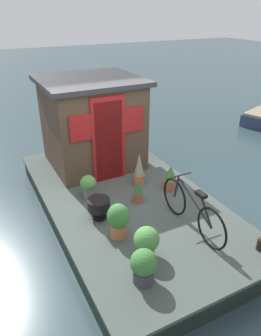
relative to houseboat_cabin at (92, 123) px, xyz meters
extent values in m
plane|color=#2D4247|center=(-1.66, 0.00, -1.46)|extent=(60.00, 60.00, 0.00)
cube|color=#424C47|center=(-1.66, 0.00, -1.03)|extent=(5.55, 2.97, 0.06)
cube|color=black|center=(-1.66, 0.00, -1.26)|extent=(5.44, 2.91, 0.40)
cube|color=#4C3828|center=(0.01, 0.00, -0.06)|extent=(1.77, 1.92, 1.88)
cube|color=#28282B|center=(0.01, 0.00, 0.93)|extent=(1.97, 2.12, 0.10)
cube|color=#144733|center=(-0.90, 0.00, -0.15)|extent=(0.04, 0.60, 1.70)
cube|color=maroon|center=(-0.90, 0.00, -0.10)|extent=(0.03, 0.72, 1.80)
cube|color=maroon|center=(-0.90, -0.58, 0.25)|extent=(0.03, 0.44, 0.52)
cube|color=maroon|center=(-0.90, 0.58, 0.25)|extent=(0.03, 0.44, 0.52)
torus|color=black|center=(-2.57, -0.51, -0.66)|extent=(0.67, 0.05, 0.67)
torus|color=black|center=(-3.58, -0.49, -0.66)|extent=(0.67, 0.05, 0.67)
cylinder|color=black|center=(-3.11, -0.50, -0.45)|extent=(0.94, 0.05, 0.46)
cylinder|color=black|center=(-2.95, -0.50, -0.25)|extent=(0.61, 0.04, 0.06)
cylinder|color=black|center=(-3.41, -0.50, -0.46)|extent=(0.35, 0.04, 0.42)
cylinder|color=black|center=(-2.61, -0.51, -0.45)|extent=(0.12, 0.04, 0.44)
cube|color=black|center=(-3.25, -0.50, -0.24)|extent=(0.20, 0.10, 0.06)
cylinder|color=black|center=(-2.65, -0.51, -0.20)|extent=(0.03, 0.50, 0.02)
cylinder|color=#B2603D|center=(-2.71, 0.66, -0.88)|extent=(0.27, 0.27, 0.24)
ellipsoid|color=#387533|center=(-2.71, 0.66, -0.61)|extent=(0.36, 0.36, 0.43)
cylinder|color=#935138|center=(-1.84, -0.92, -0.89)|extent=(0.28, 0.28, 0.21)
cone|color=#387533|center=(-1.84, -0.92, -0.63)|extent=(0.25, 0.25, 0.30)
cylinder|color=#38383D|center=(-3.72, 0.77, -0.90)|extent=(0.29, 0.29, 0.20)
sphere|color=#387533|center=(-3.72, 0.77, -0.67)|extent=(0.37, 0.37, 0.37)
cylinder|color=#B2603D|center=(-1.38, -0.45, -0.89)|extent=(0.23, 0.23, 0.23)
cone|color=gray|center=(-1.38, -0.45, -0.53)|extent=(0.21, 0.21, 0.48)
cylinder|color=#935138|center=(-1.95, -0.12, -0.90)|extent=(0.21, 0.21, 0.19)
cone|color=#2D602D|center=(-1.95, -0.12, -0.67)|extent=(0.19, 0.19, 0.26)
cylinder|color=#C6754C|center=(-3.31, 0.48, -0.91)|extent=(0.25, 0.25, 0.17)
sphere|color=#4C8942|center=(-3.31, 0.48, -0.69)|extent=(0.38, 0.38, 0.38)
cylinder|color=slate|center=(-1.38, 0.66, -0.90)|extent=(0.22, 0.22, 0.20)
sphere|color=#4C8942|center=(-1.38, 0.66, -0.69)|extent=(0.31, 0.31, 0.31)
cylinder|color=black|center=(-2.09, 0.74, -0.73)|extent=(0.40, 0.40, 0.20)
cylinder|color=black|center=(-2.09, 0.74, -0.91)|extent=(0.04, 0.04, 0.17)
cylinder|color=black|center=(-2.09, 0.74, -0.99)|extent=(0.28, 0.28, 0.02)
cylinder|color=black|center=(-4.00, -1.14, -0.92)|extent=(0.13, 0.13, 0.16)
camera|label=1|loc=(-6.43, 2.37, 2.34)|focal=33.98mm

